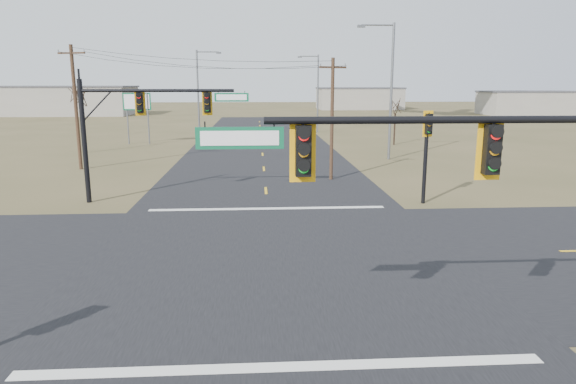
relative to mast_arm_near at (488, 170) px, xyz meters
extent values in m
plane|color=brown|center=(-4.39, 7.50, -4.51)|extent=(320.00, 320.00, 0.00)
cube|color=black|center=(-4.39, 7.50, -4.50)|extent=(160.00, 14.00, 0.02)
cube|color=black|center=(-4.39, 7.50, -4.49)|extent=(14.00, 160.00, 0.02)
cube|color=silver|center=(-4.39, 0.00, -4.48)|extent=(12.00, 0.40, 0.01)
cube|color=silver|center=(-4.39, 15.00, -4.48)|extent=(12.00, 0.40, 0.01)
cylinder|color=black|center=(-0.36, 0.00, 1.06)|extent=(8.81, 0.16, 0.16)
cube|color=#0C5736|center=(-5.25, 0.00, 0.71)|extent=(1.80, 0.05, 0.45)
cylinder|color=black|center=(-14.00, 17.14, -1.24)|extent=(0.26, 0.26, 6.53)
cylinder|color=black|center=(-10.04, 17.14, 1.43)|extent=(7.93, 0.17, 0.17)
cube|color=#0C5736|center=(-6.20, 17.14, 1.08)|extent=(1.80, 0.05, 0.45)
cylinder|color=black|center=(3.97, 15.83, -2.12)|extent=(0.20, 0.20, 4.77)
cylinder|color=#432C1D|center=(0.01, 22.93, -0.55)|extent=(0.23, 0.23, 7.90)
cube|color=#432C1D|center=(0.01, 22.93, 2.80)|extent=(1.85, 0.79, 0.12)
cylinder|color=#432C1D|center=(-18.09, 28.36, 0.01)|extent=(0.26, 0.26, 9.03)
cube|color=#432C1D|center=(-18.09, 28.36, 3.92)|extent=(2.15, 0.76, 0.12)
cylinder|color=slate|center=(-18.38, 44.54, -1.84)|extent=(0.14, 0.14, 5.32)
cylinder|color=slate|center=(-16.25, 44.54, -1.84)|extent=(0.14, 0.14, 5.32)
cube|color=#0C5736|center=(-17.32, 44.54, -0.07)|extent=(2.84, 0.29, 1.77)
cylinder|color=slate|center=(6.24, 31.98, 1.03)|extent=(0.22, 0.22, 11.08)
cylinder|color=slate|center=(4.91, 31.98, 6.37)|extent=(2.66, 0.13, 0.13)
cube|color=slate|center=(3.58, 31.98, 6.27)|extent=(0.63, 0.32, 0.20)
cylinder|color=slate|center=(3.09, 56.71, 0.43)|extent=(0.20, 0.20, 9.88)
cylinder|color=slate|center=(1.90, 56.71, 5.17)|extent=(2.37, 0.12, 0.12)
cube|color=slate|center=(0.72, 56.71, 5.07)|extent=(0.55, 0.26, 0.18)
cylinder|color=slate|center=(-11.18, 46.54, 0.39)|extent=(0.20, 0.20, 9.79)
cylinder|color=slate|center=(-10.01, 46.54, 5.08)|extent=(2.35, 0.12, 0.12)
cube|color=slate|center=(-8.84, 46.54, 4.98)|extent=(0.56, 0.30, 0.18)
cylinder|color=black|center=(-20.84, 37.74, -2.37)|extent=(0.21, 0.21, 4.26)
cylinder|color=black|center=(-25.76, 50.97, -2.38)|extent=(0.20, 0.20, 4.24)
cylinder|color=black|center=(9.43, 42.21, -2.86)|extent=(0.17, 0.17, 3.29)
cube|color=gray|center=(-44.39, 97.50, -1.76)|extent=(28.00, 14.00, 5.50)
cube|color=gray|center=(20.61, 117.50, -2.01)|extent=(20.00, 12.00, 5.00)
cube|color=gray|center=(50.61, 92.50, -2.26)|extent=(18.00, 10.00, 4.50)
camera|label=1|loc=(-4.91, -10.50, 1.80)|focal=32.00mm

